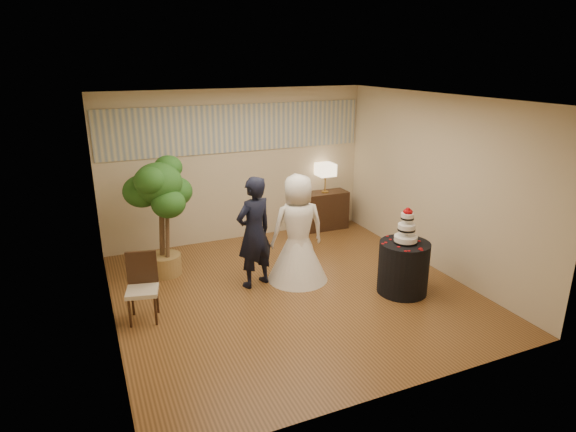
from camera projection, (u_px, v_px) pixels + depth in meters
name	position (u px, v px, depth m)	size (l,w,h in m)	color
floor	(293.00, 291.00, 7.16)	(5.00, 5.00, 0.00)	brown
ceiling	(293.00, 99.00, 6.28)	(5.00, 5.00, 0.00)	white
wall_back	(238.00, 166.00, 8.89)	(5.00, 0.06, 2.80)	beige
wall_front	(401.00, 270.00, 4.54)	(5.00, 0.06, 2.80)	beige
wall_left	(103.00, 225.00, 5.77)	(0.06, 5.00, 2.80)	beige
wall_right	(436.00, 184.00, 7.67)	(0.06, 5.00, 2.80)	beige
mural_border	(237.00, 128.00, 8.66)	(4.90, 0.02, 0.85)	#A9AD9E
groom	(254.00, 232.00, 7.11)	(0.62, 0.41, 1.70)	black
bride	(298.00, 228.00, 7.31)	(0.94, 0.94, 1.68)	white
cake_table	(403.00, 268.00, 7.03)	(0.73, 0.73, 0.78)	black
wedding_cake	(407.00, 225.00, 6.83)	(0.34, 0.34, 0.53)	white
console	(324.00, 210.00, 9.69)	(0.91, 0.41, 0.76)	black
table_lamp	(325.00, 178.00, 9.48)	(0.33, 0.33, 0.58)	#CEB287
ficus_tree	(161.00, 217.00, 7.44)	(0.91, 0.91, 1.92)	#24551A
side_chair	(142.00, 289.00, 6.24)	(0.42, 0.44, 0.91)	black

